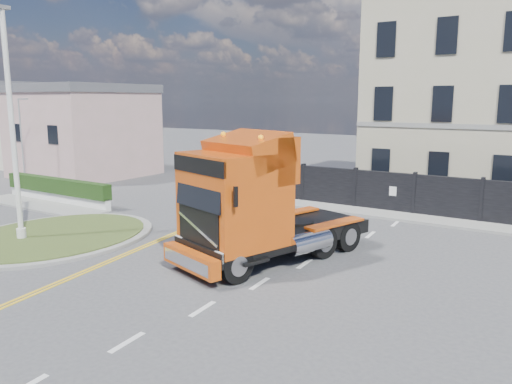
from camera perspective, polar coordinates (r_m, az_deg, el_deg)
The scene contains 13 objects.
ground at distance 18.99m, azimuth -1.86°, elevation -6.35°, with size 120.00×120.00×0.00m, color #424244.
traffic_island at distance 21.75m, azimuth -22.01°, elevation -4.72°, with size 6.80×6.80×0.17m.
hedge_wall at distance 28.95m, azimuth -21.76°, elevation 0.27°, with size 8.00×0.55×1.35m.
pavement_side at distance 28.46m, azimuth -23.46°, elevation -1.43°, with size 8.50×1.80×0.10m, color gray.
seaside_bldg_pink at distance 38.74m, azimuth -19.04°, elevation 6.21°, with size 8.00×8.00×6.00m, color #C79C9C.
seaside_bldg_cream at distance 46.40m, azimuth -23.23°, elevation 5.93°, with size 9.00×8.00×5.00m, color silver.
seaside_bldg_white at distance 52.80m, azimuth -26.70°, elevation 6.93°, with size 8.00×8.00×6.50m, color silver.
hoarding_fence at distance 24.66m, azimuth 23.34°, elevation -0.89°, with size 18.80×0.25×2.00m.
georgian_building at distance 31.74m, azimuth 25.30°, elevation 9.99°, with size 12.30×10.30×12.80m.
pavement_far at distance 24.07m, azimuth 21.52°, elevation -3.32°, with size 20.00×1.60×0.12m, color gray.
truck at distance 16.73m, azimuth -0.55°, elevation -1.77°, with size 4.75×7.72×4.34m.
lamppost_island at distance 21.10m, azimuth -26.14°, elevation 7.04°, with size 0.27×0.55×8.87m.
lamppost_slim at distance 34.70m, azimuth -25.26°, elevation 5.93°, with size 0.23×0.46×5.66m.
Camera 1 is at (10.35, -14.94, 5.49)m, focal length 35.00 mm.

